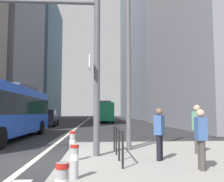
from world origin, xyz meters
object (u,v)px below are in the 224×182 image
(city_bus_blue_oncoming, at_px, (6,109))
(pedestrian_walking, at_px, (197,126))
(pedestrian_waiting, at_px, (201,136))
(city_bus_red_receding, at_px, (105,111))
(car_oncoming_mid, at_px, (48,118))
(car_receding_near, at_px, (103,115))
(traffic_signal_gantry, at_px, (44,42))
(bollard_left, at_px, (75,159))
(pedestrian_far, at_px, (159,131))
(bollard_right, at_px, (73,144))
(street_lamp_post, at_px, (128,24))

(city_bus_blue_oncoming, bearing_deg, pedestrian_walking, -34.53)
(pedestrian_waiting, bearing_deg, city_bus_red_receding, 92.34)
(car_oncoming_mid, relative_size, car_receding_near, 1.03)
(traffic_signal_gantry, distance_m, pedestrian_waiting, 5.96)
(city_bus_blue_oncoming, xyz_separation_m, bollard_left, (4.90, -9.42, -1.26))
(bollard_left, bearing_deg, pedestrian_far, 39.04)
(car_oncoming_mid, bearing_deg, car_receding_near, 72.05)
(car_receding_near, relative_size, bollard_right, 4.92)
(car_oncoming_mid, relative_size, bollard_left, 6.00)
(car_receding_near, xyz_separation_m, bollard_right, (-2.03, -43.18, -0.33))
(city_bus_blue_oncoming, height_order, pedestrian_walking, city_bus_blue_oncoming)
(city_bus_red_receding, height_order, street_lamp_post, street_lamp_post)
(car_receding_near, relative_size, pedestrian_walking, 2.55)
(pedestrian_walking, bearing_deg, bollard_right, -165.39)
(street_lamp_post, distance_m, pedestrian_waiting, 5.73)
(city_bus_red_receding, relative_size, street_lamp_post, 1.39)
(city_bus_red_receding, distance_m, car_receding_near, 9.63)
(car_oncoming_mid, bearing_deg, city_bus_blue_oncoming, -88.98)
(city_bus_red_receding, bearing_deg, bollard_left, -92.87)
(city_bus_red_receding, distance_m, pedestrian_far, 33.65)
(bollard_left, bearing_deg, city_bus_red_receding, 87.13)
(street_lamp_post, bearing_deg, city_bus_blue_oncoming, 141.96)
(pedestrian_walking, bearing_deg, car_receding_near, 93.23)
(car_receding_near, height_order, pedestrian_waiting, car_receding_near)
(bollard_right, height_order, pedestrian_waiting, pedestrian_waiting)
(city_bus_red_receding, relative_size, pedestrian_walking, 6.35)
(city_bus_blue_oncoming, xyz_separation_m, city_bus_red_receding, (6.68, 26.20, -0.00))
(city_bus_blue_oncoming, distance_m, car_oncoming_mid, 14.39)
(traffic_signal_gantry, xyz_separation_m, bollard_left, (1.38, -2.90, -3.51))
(street_lamp_post, xyz_separation_m, bollard_right, (-2.02, -2.16, -4.63))
(city_bus_red_receding, height_order, bollard_right, city_bus_red_receding)
(street_lamp_post, bearing_deg, traffic_signal_gantry, -157.55)
(bollard_right, distance_m, pedestrian_far, 2.72)
(car_receding_near, bearing_deg, street_lamp_post, -90.02)
(car_receding_near, relative_size, traffic_signal_gantry, 0.75)
(bollard_right, bearing_deg, car_receding_near, 87.30)
(pedestrian_walking, relative_size, pedestrian_far, 1.09)
(car_oncoming_mid, bearing_deg, pedestrian_waiting, -70.11)
(car_oncoming_mid, distance_m, traffic_signal_gantry, 21.45)
(street_lamp_post, relative_size, bollard_right, 8.78)
(city_bus_red_receding, relative_size, pedestrian_waiting, 7.11)
(car_oncoming_mid, relative_size, street_lamp_post, 0.57)
(city_bus_red_receding, xyz_separation_m, pedestrian_far, (0.67, -33.63, -0.80))
(street_lamp_post, distance_m, bollard_left, 6.55)
(city_bus_red_receding, bearing_deg, traffic_signal_gantry, -95.52)
(pedestrian_waiting, height_order, pedestrian_walking, pedestrian_walking)
(traffic_signal_gantry, xyz_separation_m, street_lamp_post, (3.15, 1.30, 1.20))
(pedestrian_walking, bearing_deg, bollard_left, -142.59)
(bollard_left, bearing_deg, car_oncoming_mid, 102.23)
(pedestrian_waiting, xyz_separation_m, pedestrian_walking, (0.95, 2.53, 0.12))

